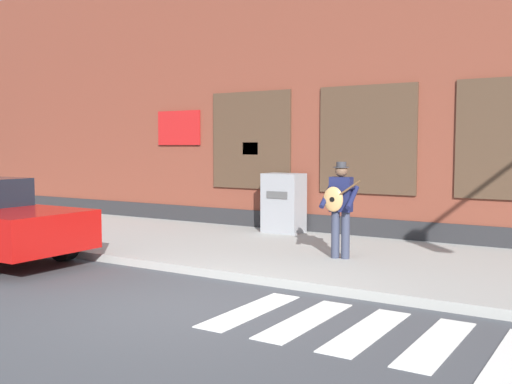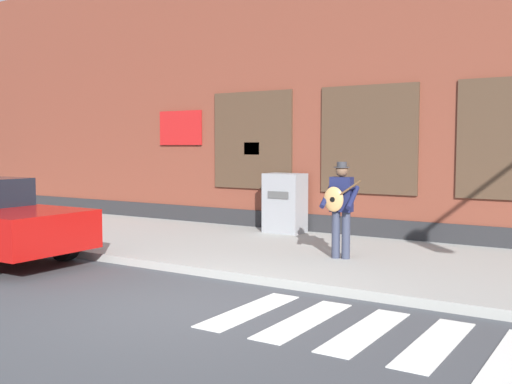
# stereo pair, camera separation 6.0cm
# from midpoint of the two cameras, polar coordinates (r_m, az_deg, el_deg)

# --- Properties ---
(ground_plane) EXTENTS (160.00, 160.00, 0.00)m
(ground_plane) POSITION_cam_midpoint_polar(r_m,az_deg,el_deg) (8.13, -6.72, -10.82)
(ground_plane) COLOR #424449
(sidewalk) EXTENTS (28.00, 4.70, 0.14)m
(sidewalk) POSITION_cam_midpoint_polar(r_m,az_deg,el_deg) (11.36, 5.86, -6.07)
(sidewalk) COLOR #9E9E99
(sidewalk) RESTS_ON ground
(building_backdrop) EXTENTS (28.00, 4.06, 6.85)m
(building_backdrop) POSITION_cam_midpoint_polar(r_m,az_deg,el_deg) (15.24, 13.31, 9.14)
(building_backdrop) COLOR brown
(building_backdrop) RESTS_ON ground
(crosswalk) EXTENTS (5.20, 1.90, 0.01)m
(crosswalk) POSITION_cam_midpoint_polar(r_m,az_deg,el_deg) (6.94, 16.59, -13.63)
(crosswalk) COLOR silver
(crosswalk) RESTS_ON ground
(busker) EXTENTS (0.73, 0.56, 1.71)m
(busker) POSITION_cam_midpoint_polar(r_m,az_deg,el_deg) (10.62, 7.81, -1.14)
(busker) COLOR #33384C
(busker) RESTS_ON sidewalk
(utility_box) EXTENTS (0.89, 0.62, 1.36)m
(utility_box) POSITION_cam_midpoint_polar(r_m,az_deg,el_deg) (13.77, 2.53, -1.05)
(utility_box) COLOR gray
(utility_box) RESTS_ON sidewalk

